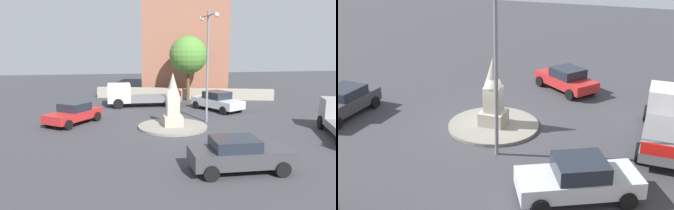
% 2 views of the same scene
% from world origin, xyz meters
% --- Properties ---
extents(ground_plane, '(80.00, 80.00, 0.00)m').
position_xyz_m(ground_plane, '(0.00, 0.00, 0.00)').
color(ground_plane, '#38383D').
extents(traffic_island, '(4.45, 4.45, 0.15)m').
position_xyz_m(traffic_island, '(0.00, 0.00, 0.07)').
color(traffic_island, gray).
rests_on(traffic_island, ground).
extents(monument, '(1.19, 1.19, 3.39)m').
position_xyz_m(monument, '(0.00, 0.00, 1.66)').
color(monument, '#9E9687').
rests_on(monument, traffic_island).
extents(streetlamp, '(3.81, 0.28, 7.45)m').
position_xyz_m(streetlamp, '(1.18, -2.56, 4.58)').
color(streetlamp, slate).
rests_on(streetlamp, ground).
extents(car_dark_grey_waiting, '(2.01, 4.27, 1.46)m').
position_xyz_m(car_dark_grey_waiting, '(-7.85, -1.43, 0.76)').
color(car_dark_grey_waiting, '#38383D').
rests_on(car_dark_grey_waiting, ground).
extents(car_red_parked_left, '(4.25, 3.77, 1.42)m').
position_xyz_m(car_red_parked_left, '(2.14, 6.37, 0.72)').
color(car_red_parked_left, '#B22323').
rests_on(car_red_parked_left, ground).
extents(car_silver_near_island, '(4.70, 3.61, 1.53)m').
position_xyz_m(car_silver_near_island, '(5.09, -4.54, 0.77)').
color(car_silver_near_island, '#B7BABF').
rests_on(car_silver_near_island, ground).
extents(truck_white_passing, '(2.52, 6.19, 1.93)m').
position_xyz_m(truck_white_passing, '(8.07, 1.93, 0.93)').
color(truck_white_passing, silver).
rests_on(truck_white_passing, ground).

